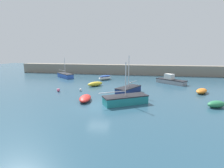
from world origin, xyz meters
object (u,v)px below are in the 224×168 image
rowboat_white_midwater (202,91)px  mooring_buoy_white (81,90)px  motorboat_with_cabin (171,80)px  fishing_dinghy_green (216,104)px  rowboat_with_red_cover (105,78)px  mooring_buoy_pink (58,90)px  rowboat_blue_near (85,98)px  open_tender_yellow (95,84)px  sailboat_tall_mast (128,90)px  sailboat_short_mast (65,75)px  sailboat_twin_hulled (125,99)px

rowboat_white_midwater → mooring_buoy_white: 18.13m
motorboat_with_cabin → fishing_dinghy_green: motorboat_with_cabin is taller
rowboat_with_red_cover → mooring_buoy_white: rowboat_with_red_cover is taller
rowboat_white_midwater → fishing_dinghy_green: 6.67m
motorboat_with_cabin → fishing_dinghy_green: size_ratio=2.17×
fishing_dinghy_green → mooring_buoy_pink: bearing=140.6°
rowboat_blue_near → open_tender_yellow: (-1.32, 9.30, 0.04)m
open_tender_yellow → mooring_buoy_white: (-1.13, -4.34, -0.18)m
fishing_dinghy_green → open_tender_yellow: bearing=122.0°
rowboat_blue_near → sailboat_tall_mast: size_ratio=0.61×
sailboat_short_mast → mooring_buoy_pink: size_ratio=10.51×
motorboat_with_cabin → fishing_dinghy_green: 14.22m
sailboat_short_mast → mooring_buoy_pink: 14.36m
mooring_buoy_pink → sailboat_tall_mast: bearing=5.7°
fishing_dinghy_green → mooring_buoy_white: bearing=135.9°
rowboat_blue_near → sailboat_tall_mast: (4.95, 5.08, 0.16)m
open_tender_yellow → fishing_dinghy_green: (16.43, -9.07, -0.02)m
rowboat_white_midwater → open_tender_yellow: size_ratio=1.03×
rowboat_with_red_cover → open_tender_yellow: rowboat_with_red_cover is taller
rowboat_blue_near → sailboat_short_mast: size_ratio=0.64×
rowboat_white_midwater → mooring_buoy_pink: rowboat_white_midwater is taller
motorboat_with_cabin → sailboat_twin_hulled: sailboat_twin_hulled is taller
mooring_buoy_white → sailboat_tall_mast: bearing=1.0°
rowboat_with_red_cover → rowboat_blue_near: size_ratio=0.98×
rowboat_white_midwater → mooring_buoy_pink: bearing=-51.8°
sailboat_short_mast → rowboat_blue_near: bearing=-17.7°
rowboat_blue_near → rowboat_white_midwater: (15.58, 6.88, 0.01)m
fishing_dinghy_green → mooring_buoy_white: fishing_dinghy_green is taller
rowboat_white_midwater → sailboat_short_mast: sailboat_short_mast is taller
rowboat_blue_near → sailboat_short_mast: 20.51m
rowboat_blue_near → sailboat_tall_mast: 7.10m
sailboat_tall_mast → motorboat_with_cabin: bearing=169.0°
open_tender_yellow → fishing_dinghy_green: size_ratio=1.19×
rowboat_blue_near → sailboat_short_mast: sailboat_short_mast is taller
open_tender_yellow → mooring_buoy_pink: (-4.35, -5.27, -0.13)m
motorboat_with_cabin → rowboat_white_midwater: bearing=-24.8°
rowboat_white_midwater → fishing_dinghy_green: bearing=26.6°
motorboat_with_cabin → rowboat_blue_near: 18.66m
rowboat_with_red_cover → rowboat_white_midwater: rowboat_with_red_cover is taller
rowboat_white_midwater → fishing_dinghy_green: fishing_dinghy_green is taller
rowboat_white_midwater → mooring_buoy_pink: (-21.25, -2.85, -0.10)m
rowboat_with_red_cover → sailboat_twin_hulled: 17.44m
motorboat_with_cabin → mooring_buoy_pink: bearing=-110.3°
open_tender_yellow → mooring_buoy_white: size_ratio=7.51×
rowboat_white_midwater → motorboat_with_cabin: bearing=-124.4°
rowboat_blue_near → mooring_buoy_white: 5.53m
mooring_buoy_white → rowboat_blue_near: bearing=-63.7°
sailboat_short_mast → mooring_buoy_white: sailboat_short_mast is taller
sailboat_twin_hulled → mooring_buoy_white: (-7.51, 5.27, -0.32)m
sailboat_twin_hulled → open_tender_yellow: size_ratio=1.85×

